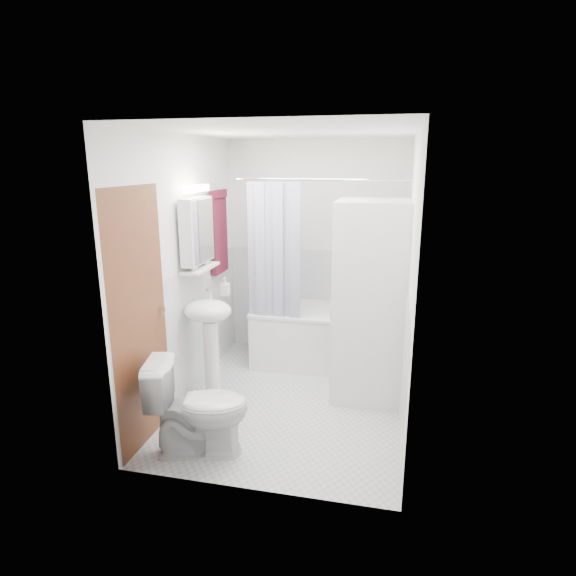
% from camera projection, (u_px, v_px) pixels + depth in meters
% --- Properties ---
extents(floor, '(2.60, 2.60, 0.00)m').
position_uv_depth(floor, '(291.00, 400.00, 4.50)').
color(floor, silver).
rests_on(floor, ground).
extents(room_walls, '(2.60, 2.60, 2.60)m').
position_uv_depth(room_walls, '(291.00, 243.00, 4.13)').
color(room_walls, white).
rests_on(room_walls, ground).
extents(wainscot, '(1.98, 2.58, 2.58)m').
position_uv_depth(wainscot, '(298.00, 329.00, 4.63)').
color(wainscot, white).
rests_on(wainscot, ground).
extents(door, '(0.05, 2.00, 2.00)m').
position_uv_depth(door, '(164.00, 308.00, 3.93)').
color(door, brown).
rests_on(door, ground).
extents(bathtub, '(1.63, 0.77, 0.62)m').
position_uv_depth(bathtub, '(329.00, 334.00, 5.24)').
color(bathtub, white).
rests_on(bathtub, ground).
extents(tub_spout, '(0.04, 0.12, 0.04)m').
position_uv_depth(tub_spout, '(352.00, 275.00, 5.36)').
color(tub_spout, silver).
rests_on(tub_spout, room_walls).
extents(curtain_rod, '(1.81, 0.02, 0.02)m').
position_uv_depth(curtain_rod, '(328.00, 179.00, 4.51)').
color(curtain_rod, silver).
rests_on(curtain_rod, room_walls).
extents(shower_curtain, '(0.55, 0.02, 1.45)m').
position_uv_depth(shower_curtain, '(274.00, 256.00, 4.81)').
color(shower_curtain, '#151D4C').
rests_on(shower_curtain, curtain_rod).
extents(sink, '(0.44, 0.37, 1.04)m').
position_uv_depth(sink, '(209.00, 326.00, 4.40)').
color(sink, white).
rests_on(sink, ground).
extents(medicine_cabinet, '(0.13, 0.50, 0.71)m').
position_uv_depth(medicine_cabinet, '(197.00, 229.00, 4.39)').
color(medicine_cabinet, white).
rests_on(medicine_cabinet, room_walls).
extents(shelf, '(0.18, 0.54, 0.02)m').
position_uv_depth(shelf, '(200.00, 268.00, 4.48)').
color(shelf, silver).
rests_on(shelf, room_walls).
extents(shower_caddy, '(0.22, 0.06, 0.02)m').
position_uv_depth(shower_caddy, '(357.00, 257.00, 5.28)').
color(shower_caddy, silver).
rests_on(shower_caddy, room_walls).
extents(towel, '(0.07, 0.37, 0.88)m').
position_uv_depth(towel, '(219.00, 231.00, 5.04)').
color(towel, maroon).
rests_on(towel, room_walls).
extents(washer_dryer, '(0.66, 0.65, 1.84)m').
position_uv_depth(washer_dryer, '(370.00, 301.00, 4.41)').
color(washer_dryer, white).
rests_on(washer_dryer, ground).
extents(toilet, '(0.83, 0.58, 0.74)m').
position_uv_depth(toilet, '(199.00, 408.00, 3.62)').
color(toilet, white).
rests_on(toilet, ground).
extents(soap_pump, '(0.08, 0.17, 0.08)m').
position_uv_depth(soap_pump, '(225.00, 291.00, 4.65)').
color(soap_pump, gray).
rests_on(soap_pump, sink).
extents(shelf_bottle, '(0.07, 0.18, 0.07)m').
position_uv_depth(shelf_bottle, '(194.00, 267.00, 4.33)').
color(shelf_bottle, gray).
rests_on(shelf_bottle, shelf).
extents(shelf_cup, '(0.10, 0.09, 0.10)m').
position_uv_depth(shelf_cup, '(205.00, 259.00, 4.58)').
color(shelf_cup, gray).
rests_on(shelf_cup, shelf).
extents(shampoo_a, '(0.13, 0.17, 0.13)m').
position_uv_depth(shampoo_a, '(346.00, 249.00, 5.29)').
color(shampoo_a, gray).
rests_on(shampoo_a, shower_caddy).
extents(shampoo_b, '(0.08, 0.21, 0.08)m').
position_uv_depth(shampoo_b, '(357.00, 252.00, 5.27)').
color(shampoo_b, '#244D90').
rests_on(shampoo_b, shower_caddy).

